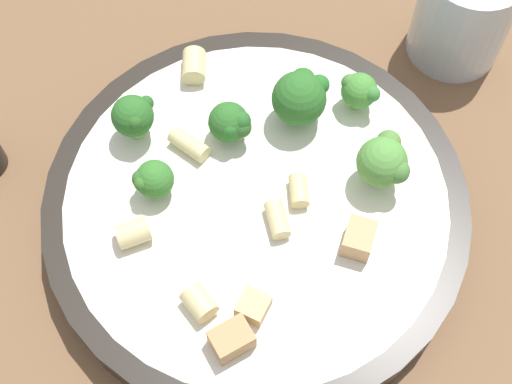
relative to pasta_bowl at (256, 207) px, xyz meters
name	(u,v)px	position (x,y,z in m)	size (l,w,h in m)	color
ground_plane	(256,218)	(0.00, 0.00, -0.02)	(2.00, 2.00, 0.00)	brown
pasta_bowl	(256,207)	(0.00, 0.00, 0.00)	(0.30, 0.30, 0.03)	#28231E
broccoli_floret_0	(153,180)	(-0.05, 0.05, 0.03)	(0.03, 0.03, 0.03)	#84AD60
broccoli_floret_1	(300,97)	(0.07, 0.04, 0.04)	(0.04, 0.04, 0.04)	#9EC175
broccoli_floret_2	(133,116)	(-0.04, 0.09, 0.04)	(0.03, 0.03, 0.04)	#9EC175
broccoli_floret_3	(231,123)	(0.02, 0.05, 0.03)	(0.03, 0.03, 0.03)	#9EC175
broccoli_floret_4	(359,91)	(0.11, 0.02, 0.03)	(0.03, 0.03, 0.03)	#9EC175
broccoli_floret_5	(384,161)	(0.08, -0.04, 0.04)	(0.04, 0.04, 0.04)	#9EC175
rigatoni_0	(199,303)	(-0.08, -0.04, 0.02)	(0.02, 0.02, 0.02)	beige
rigatoni_1	(133,233)	(-0.08, 0.03, 0.02)	(0.02, 0.02, 0.02)	beige
rigatoni_2	(299,191)	(0.03, -0.02, 0.02)	(0.01, 0.01, 0.02)	beige
rigatoni_3	(277,220)	(0.00, -0.02, 0.02)	(0.01, 0.01, 0.03)	beige
rigatoni_4	(194,66)	(0.03, 0.12, 0.02)	(0.02, 0.02, 0.02)	beige
rigatoni_5	(189,144)	(-0.01, 0.06, 0.02)	(0.01, 0.01, 0.03)	beige
chicken_chunk_0	(359,239)	(0.03, -0.07, 0.02)	(0.02, 0.02, 0.02)	tan
chicken_chunk_1	(253,306)	(-0.05, -0.06, 0.02)	(0.02, 0.02, 0.01)	tan
chicken_chunk_2	(232,339)	(-0.07, -0.07, 0.02)	(0.03, 0.02, 0.02)	tan
drinking_glass	(462,17)	(0.23, 0.03, 0.02)	(0.08, 0.08, 0.09)	silver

